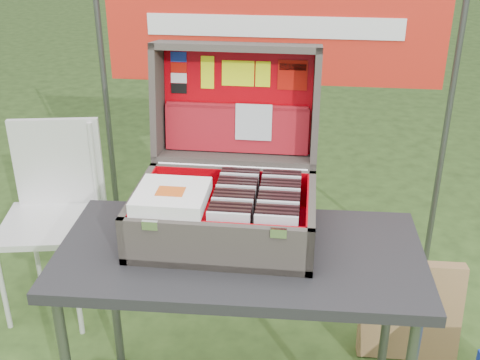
# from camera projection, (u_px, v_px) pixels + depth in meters

# --- Properties ---
(table) EXTENTS (1.25, 0.66, 0.77)m
(table) POSITION_uv_depth(u_px,v_px,m) (240.00, 339.00, 2.20)
(table) COLOR #272729
(table) RESTS_ON ground
(table_top) EXTENTS (1.25, 0.66, 0.04)m
(table_top) POSITION_uv_depth(u_px,v_px,m) (240.00, 254.00, 2.04)
(table_top) COLOR #272729
(table_top) RESTS_ON ground
(table_leg_bl) EXTENTS (0.04, 0.04, 0.73)m
(table_leg_bl) POSITION_uv_depth(u_px,v_px,m) (114.00, 292.00, 2.49)
(table_leg_bl) COLOR #59595B
(table_leg_bl) RESTS_ON ground
(table_leg_br) EXTENTS (0.04, 0.04, 0.73)m
(table_leg_br) POSITION_uv_depth(u_px,v_px,m) (388.00, 312.00, 2.37)
(table_leg_br) COLOR #59595B
(table_leg_br) RESTS_ON ground
(suitcase) EXTENTS (0.62, 0.60, 0.59)m
(suitcase) POSITION_uv_depth(u_px,v_px,m) (226.00, 151.00, 2.04)
(suitcase) COLOR #554E46
(suitcase) RESTS_ON table
(suitcase_base_bottom) EXTENTS (0.62, 0.44, 0.02)m
(suitcase_base_bottom) POSITION_uv_depth(u_px,v_px,m) (224.00, 233.00, 2.10)
(suitcase_base_bottom) COLOR #554E46
(suitcase_base_bottom) RESTS_ON table_top
(suitcase_base_wall_front) EXTENTS (0.62, 0.02, 0.17)m
(suitcase_base_wall_front) POSITION_uv_depth(u_px,v_px,m) (215.00, 247.00, 1.89)
(suitcase_base_wall_front) COLOR #554E46
(suitcase_base_wall_front) RESTS_ON table_top
(suitcase_base_wall_back) EXTENTS (0.62, 0.02, 0.17)m
(suitcase_base_wall_back) POSITION_uv_depth(u_px,v_px,m) (232.00, 188.00, 2.26)
(suitcase_base_wall_back) COLOR #554E46
(suitcase_base_wall_back) RESTS_ON table_top
(suitcase_base_wall_left) EXTENTS (0.02, 0.44, 0.17)m
(suitcase_base_wall_left) POSITION_uv_depth(u_px,v_px,m) (140.00, 210.00, 2.11)
(suitcase_base_wall_left) COLOR #554E46
(suitcase_base_wall_left) RESTS_ON table_top
(suitcase_base_wall_right) EXTENTS (0.02, 0.44, 0.17)m
(suitcase_base_wall_right) POSITION_uv_depth(u_px,v_px,m) (311.00, 220.00, 2.04)
(suitcase_base_wall_right) COLOR #554E46
(suitcase_base_wall_right) RESTS_ON table_top
(suitcase_liner_floor) EXTENTS (0.57, 0.40, 0.01)m
(suitcase_liner_floor) POSITION_uv_depth(u_px,v_px,m) (224.00, 229.00, 2.10)
(suitcase_liner_floor) COLOR #C3000E
(suitcase_liner_floor) RESTS_ON suitcase_base_bottom
(suitcase_latch_left) EXTENTS (0.05, 0.01, 0.03)m
(suitcase_latch_left) POSITION_uv_depth(u_px,v_px,m) (150.00, 225.00, 1.86)
(suitcase_latch_left) COLOR silver
(suitcase_latch_left) RESTS_ON suitcase_base_wall_front
(suitcase_latch_right) EXTENTS (0.05, 0.01, 0.03)m
(suitcase_latch_right) POSITION_uv_depth(u_px,v_px,m) (279.00, 233.00, 1.82)
(suitcase_latch_right) COLOR silver
(suitcase_latch_right) RESTS_ON suitcase_base_wall_front
(suitcase_hinge) EXTENTS (0.56, 0.02, 0.02)m
(suitcase_hinge) POSITION_uv_depth(u_px,v_px,m) (232.00, 167.00, 2.24)
(suitcase_hinge) COLOR silver
(suitcase_hinge) RESTS_ON suitcase_base_wall_back
(suitcase_lid_back) EXTENTS (0.62, 0.09, 0.44)m
(suitcase_lid_back) POSITION_uv_depth(u_px,v_px,m) (238.00, 101.00, 2.32)
(suitcase_lid_back) COLOR #554E46
(suitcase_lid_back) RESTS_ON suitcase_base_wall_back
(suitcase_lid_rim_far) EXTENTS (0.62, 0.17, 0.05)m
(suitcase_lid_rim_far) POSITION_uv_depth(u_px,v_px,m) (237.00, 47.00, 2.19)
(suitcase_lid_rim_far) COLOR #554E46
(suitcase_lid_rim_far) RESTS_ON suitcase_lid_back
(suitcase_lid_rim_near) EXTENTS (0.62, 0.17, 0.05)m
(suitcase_lid_rim_near) POSITION_uv_depth(u_px,v_px,m) (235.00, 158.00, 2.31)
(suitcase_lid_rim_near) COLOR #554E46
(suitcase_lid_rim_near) RESTS_ON suitcase_lid_back
(suitcase_lid_rim_left) EXTENTS (0.02, 0.23, 0.46)m
(suitcase_lid_rim_left) POSITION_uv_depth(u_px,v_px,m) (158.00, 101.00, 2.28)
(suitcase_lid_rim_left) COLOR #554E46
(suitcase_lid_rim_left) RESTS_ON suitcase_lid_back
(suitcase_lid_rim_right) EXTENTS (0.02, 0.23, 0.46)m
(suitcase_lid_rim_right) POSITION_uv_depth(u_px,v_px,m) (316.00, 107.00, 2.22)
(suitcase_lid_rim_right) COLOR #554E46
(suitcase_lid_rim_right) RESTS_ON suitcase_lid_back
(suitcase_lid_liner) EXTENTS (0.57, 0.06, 0.39)m
(suitcase_lid_liner) POSITION_uv_depth(u_px,v_px,m) (238.00, 101.00, 2.30)
(suitcase_lid_liner) COLOR #C3000E
(suitcase_lid_liner) RESTS_ON suitcase_lid_back
(suitcase_liner_wall_front) EXTENTS (0.57, 0.01, 0.14)m
(suitcase_liner_wall_front) POSITION_uv_depth(u_px,v_px,m) (215.00, 242.00, 1.89)
(suitcase_liner_wall_front) COLOR #C3000E
(suitcase_liner_wall_front) RESTS_ON suitcase_base_bottom
(suitcase_liner_wall_back) EXTENTS (0.57, 0.01, 0.14)m
(suitcase_liner_wall_back) POSITION_uv_depth(u_px,v_px,m) (231.00, 187.00, 2.24)
(suitcase_liner_wall_back) COLOR #C3000E
(suitcase_liner_wall_back) RESTS_ON suitcase_base_bottom
(suitcase_liner_wall_left) EXTENTS (0.01, 0.40, 0.14)m
(suitcase_liner_wall_left) POSITION_uv_depth(u_px,v_px,m) (144.00, 208.00, 2.10)
(suitcase_liner_wall_left) COLOR #C3000E
(suitcase_liner_wall_left) RESTS_ON suitcase_base_bottom
(suitcase_liner_wall_right) EXTENTS (0.01, 0.40, 0.14)m
(suitcase_liner_wall_right) POSITION_uv_depth(u_px,v_px,m) (307.00, 217.00, 2.04)
(suitcase_liner_wall_right) COLOR #C3000E
(suitcase_liner_wall_right) RESTS_ON suitcase_base_bottom
(suitcase_lid_pocket) EXTENTS (0.55, 0.06, 0.18)m
(suitcase_lid_pocket) POSITION_uv_depth(u_px,v_px,m) (237.00, 129.00, 2.32)
(suitcase_lid_pocket) COLOR maroon
(suitcase_lid_pocket) RESTS_ON suitcase_lid_liner
(suitcase_pocket_edge) EXTENTS (0.54, 0.02, 0.02)m
(suitcase_pocket_edge) POSITION_uv_depth(u_px,v_px,m) (237.00, 106.00, 2.28)
(suitcase_pocket_edge) COLOR maroon
(suitcase_pocket_edge) RESTS_ON suitcase_lid_pocket
(suitcase_pocket_cd) EXTENTS (0.14, 0.03, 0.14)m
(suitcase_pocket_cd) POSITION_uv_depth(u_px,v_px,m) (254.00, 122.00, 2.28)
(suitcase_pocket_cd) COLOR silver
(suitcase_pocket_cd) RESTS_ON suitcase_lid_pocket
(lid_sticker_cc_a) EXTENTS (0.06, 0.01, 0.04)m
(lid_sticker_cc_a) POSITION_uv_depth(u_px,v_px,m) (179.00, 57.00, 2.27)
(lid_sticker_cc_a) COLOR #1933B2
(lid_sticker_cc_a) RESTS_ON suitcase_lid_liner
(lid_sticker_cc_b) EXTENTS (0.06, 0.01, 0.04)m
(lid_sticker_cc_b) POSITION_uv_depth(u_px,v_px,m) (179.00, 67.00, 2.28)
(lid_sticker_cc_b) COLOR #BA1006
(lid_sticker_cc_b) RESTS_ON suitcase_lid_liner
(lid_sticker_cc_c) EXTENTS (0.06, 0.01, 0.04)m
(lid_sticker_cc_c) POSITION_uv_depth(u_px,v_px,m) (179.00, 78.00, 2.30)
(lid_sticker_cc_c) COLOR white
(lid_sticker_cc_c) RESTS_ON suitcase_lid_liner
(lid_sticker_cc_d) EXTENTS (0.06, 0.01, 0.04)m
(lid_sticker_cc_d) POSITION_uv_depth(u_px,v_px,m) (179.00, 88.00, 2.31)
(lid_sticker_cc_d) COLOR black
(lid_sticker_cc_d) RESTS_ON suitcase_lid_liner
(lid_card_neon_tall) EXTENTS (0.05, 0.02, 0.12)m
(lid_card_neon_tall) POSITION_uv_depth(u_px,v_px,m) (207.00, 72.00, 2.28)
(lid_card_neon_tall) COLOR #E6FE11
(lid_card_neon_tall) RESTS_ON suitcase_lid_liner
(lid_card_neon_main) EXTENTS (0.12, 0.02, 0.09)m
(lid_card_neon_main) POSITION_uv_depth(u_px,v_px,m) (238.00, 73.00, 2.26)
(lid_card_neon_main) COLOR #E6FE11
(lid_card_neon_main) RESTS_ON suitcase_lid_liner
(lid_card_neon_small) EXTENTS (0.06, 0.02, 0.09)m
(lid_card_neon_small) POSITION_uv_depth(u_px,v_px,m) (263.00, 74.00, 2.25)
(lid_card_neon_small) COLOR #E6FE11
(lid_card_neon_small) RESTS_ON suitcase_lid_liner
(lid_sticker_band) EXTENTS (0.11, 0.02, 0.11)m
(lid_sticker_band) POSITION_uv_depth(u_px,v_px,m) (293.00, 75.00, 2.24)
(lid_sticker_band) COLOR #BA1006
(lid_sticker_band) RESTS_ON suitcase_lid_liner
(lid_sticker_band_bar) EXTENTS (0.10, 0.01, 0.02)m
(lid_sticker_band_bar) POSITION_uv_depth(u_px,v_px,m) (293.00, 67.00, 2.23)
(lid_sticker_band_bar) COLOR black
(lid_sticker_band_bar) RESTS_ON suitcase_lid_liner
(cd_left_0) EXTENTS (0.14, 0.01, 0.16)m
(cd_left_0) POSITION_uv_depth(u_px,v_px,m) (228.00, 235.00, 1.90)
(cd_left_0) COLOR silver
(cd_left_0) RESTS_ON suitcase_liner_floor
(cd_left_1) EXTENTS (0.14, 0.01, 0.16)m
(cd_left_1) POSITION_uv_depth(u_px,v_px,m) (229.00, 231.00, 1.93)
(cd_left_1) COLOR black
(cd_left_1) RESTS_ON suitcase_liner_floor
(cd_left_2) EXTENTS (0.14, 0.01, 0.16)m
(cd_left_2) POSITION_uv_depth(u_px,v_px,m) (230.00, 227.00, 1.95)
(cd_left_2) COLOR black
(cd_left_2) RESTS_ON suitcase_liner_floor
(cd_left_3) EXTENTS (0.14, 0.01, 0.16)m
(cd_left_3) POSITION_uv_depth(u_px,v_px,m) (231.00, 224.00, 1.97)
(cd_left_3) COLOR black
(cd_left_3) RESTS_ON suitcase_liner_floor
(cd_left_4) EXTENTS (0.14, 0.01, 0.16)m
(cd_left_4) POSITION_uv_depth(u_px,v_px,m) (232.00, 220.00, 1.99)
(cd_left_4) COLOR silver
(cd_left_4) RESTS_ON suitcase_liner_floor
(cd_left_5) EXTENTS (0.14, 0.01, 0.16)m
(cd_left_5) POSITION_uv_depth(u_px,v_px,m) (233.00, 216.00, 2.01)
(cd_left_5) COLOR black
(cd_left_5) RESTS_ON suitcase_liner_floor
(cd_left_6) EXTENTS (0.14, 0.01, 0.16)m
(cd_left_6) POSITION_uv_depth(u_px,v_px,m) (234.00, 213.00, 2.03)
(cd_left_6) COLOR black
(cd_left_6) RESTS_ON suitcase_liner_floor
(cd_left_7) EXTENTS (0.14, 0.01, 0.16)m
(cd_left_7) POSITION_uv_depth(u_px,v_px,m) (235.00, 209.00, 2.06)
(cd_left_7) COLOR black
(cd_left_7) RESTS_ON suitcase_liner_floor
(cd_left_8) EXTENTS (0.14, 0.01, 0.16)m
(cd_left_8) POSITION_uv_depth(u_px,v_px,m) (236.00, 206.00, 2.08)
(cd_left_8) COLOR silver
(cd_left_8) RESTS_ON suitcase_liner_floor
(cd_left_9) EXTENTS (0.14, 0.01, 0.16)m
(cd_left_9) POSITION_uv_depth(u_px,v_px,m) (237.00, 203.00, 2.10)
(cd_left_9) COLOR black
(cd_left_9) RESTS_ON suitcase_liner_floor
(cd_left_10) EXTENTS (0.14, 0.01, 0.16)m
(cd_left_10) POSITION_uv_depth(u_px,v_px,m) (238.00, 200.00, 2.12)
(cd_left_10) COLOR black
(cd_left_10) RESTS_ON suitcase_liner_floor
(cd_left_11) EXTENTS (0.14, 0.01, 0.16)m
(cd_left_11) POSITION_uv_depth(u_px,v_px,m) (239.00, 197.00, 2.14)
(cd_left_11) COLOR black
(cd_left_11) RESTS_ON suitcase_liner_floor
(cd_left_12) EXTENTS (0.14, 0.01, 0.16)m
(cd_left_12) POSITION_uv_depth(u_px,v_px,m) (239.00, 193.00, 2.17)
(cd_left_12) COLOR silver
(cd_left_12) RESTS_ON suitcase_liner_floor
(cd_left_13) EXTENTS (0.14, 0.01, 0.16)m
(cd_left_13) POSITION_uv_depth(u_px,v_px,m) (240.00, 190.00, 2.19)
(cd_left_13) COLOR black
(cd_left_13) RESTS_ON suitcase_liner_floor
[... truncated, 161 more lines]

